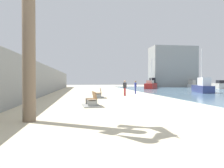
% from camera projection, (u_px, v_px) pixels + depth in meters
% --- Properties ---
extents(ground_plane, '(120.00, 120.00, 0.00)m').
position_uv_depth(ground_plane, '(104.00, 94.00, 28.27)').
color(ground_plane, beige).
extents(seawall, '(0.80, 64.00, 3.57)m').
position_uv_depth(seawall, '(45.00, 80.00, 27.22)').
color(seawall, gray).
rests_on(seawall, ground).
extents(bench_near, '(1.27, 2.18, 0.98)m').
position_uv_depth(bench_near, '(91.00, 103.00, 14.45)').
color(bench_near, gray).
rests_on(bench_near, ground).
extents(bench_far, '(1.27, 2.18, 0.98)m').
position_uv_depth(bench_far, '(99.00, 96.00, 21.31)').
color(bench_far, gray).
rests_on(bench_far, ground).
extents(person_walking, '(0.47, 0.32, 1.76)m').
position_uv_depth(person_walking, '(125.00, 87.00, 24.24)').
color(person_walking, '#B22D33').
rests_on(person_walking, ground).
extents(person_standing, '(0.23, 0.52, 1.72)m').
position_uv_depth(person_standing, '(135.00, 86.00, 27.69)').
color(person_standing, navy).
rests_on(person_standing, ground).
extents(boat_nearest, '(2.85, 4.88, 6.46)m').
position_uv_depth(boat_nearest, '(190.00, 84.00, 56.50)').
color(boat_nearest, white).
rests_on(boat_nearest, water_bay).
extents(boat_distant, '(3.16, 7.80, 5.35)m').
position_uv_depth(boat_distant, '(152.00, 84.00, 54.99)').
color(boat_distant, black).
rests_on(boat_distant, water_bay).
extents(boat_mid_bay, '(4.22, 7.16, 1.79)m').
position_uv_depth(boat_mid_bay, '(220.00, 85.00, 46.20)').
color(boat_mid_bay, beige).
rests_on(boat_mid_bay, water_bay).
extents(boat_far_right, '(4.85, 7.30, 6.42)m').
position_uv_depth(boat_far_right, '(151.00, 85.00, 45.97)').
color(boat_far_right, red).
rests_on(boat_far_right, water_bay).
extents(boat_outer, '(3.58, 7.31, 6.41)m').
position_uv_depth(boat_outer, '(202.00, 87.00, 30.93)').
color(boat_outer, navy).
rests_on(boat_outer, water_bay).
extents(harbor_building, '(12.00, 6.00, 10.95)m').
position_uv_depth(harbor_building, '(173.00, 67.00, 58.92)').
color(harbor_building, gray).
rests_on(harbor_building, ground).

